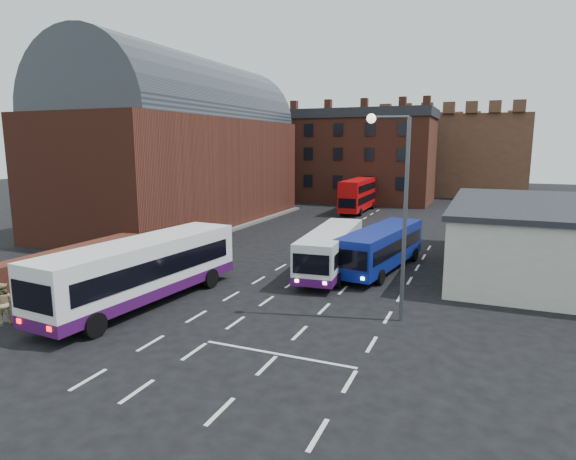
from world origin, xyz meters
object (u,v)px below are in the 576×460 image
at_px(bus_red_double, 358,195).
at_px(pedestrian_beige, 3,303).
at_px(bus_white_outbound, 142,267).
at_px(pedestrian_red, 24,305).
at_px(bus_white_inbound, 331,248).
at_px(bus_blue, 382,246).
at_px(street_lamp, 398,199).

bearing_deg(bus_red_double, pedestrian_beige, 81.93).
height_order(bus_white_outbound, pedestrian_red, bus_white_outbound).
xyz_separation_m(bus_white_outbound, pedestrian_beige, (-3.87, -4.45, -0.95)).
height_order(bus_white_outbound, bus_red_double, bus_red_double).
bearing_deg(pedestrian_beige, bus_white_inbound, -160.61).
bearing_deg(bus_white_outbound, pedestrian_beige, -126.06).
bearing_deg(bus_red_double, bus_white_inbound, 100.55).
xyz_separation_m(bus_red_double, pedestrian_red, (-4.42, -39.82, -1.14)).
xyz_separation_m(bus_white_outbound, bus_white_inbound, (6.65, 9.05, -0.31)).
xyz_separation_m(bus_blue, street_lamp, (2.30, -8.40, 3.83)).
relative_size(bus_white_outbound, street_lamp, 1.31).
distance_m(bus_white_outbound, bus_red_double, 35.65).
height_order(bus_white_inbound, pedestrian_red, bus_white_inbound).
xyz_separation_m(bus_white_outbound, bus_blue, (9.36, 10.76, -0.30)).
height_order(bus_blue, bus_red_double, bus_red_double).
xyz_separation_m(pedestrian_red, pedestrian_beige, (-0.94, -0.25, 0.04)).
bearing_deg(street_lamp, pedestrian_beige, -156.32).
relative_size(bus_red_double, pedestrian_red, 5.45).
xyz_separation_m(bus_red_double, pedestrian_beige, (-5.35, -40.07, -1.10)).
bearing_deg(bus_blue, bus_red_double, -63.98).
relative_size(bus_white_outbound, pedestrian_red, 6.74).
height_order(bus_red_double, street_lamp, street_lamp).
bearing_deg(bus_blue, pedestrian_red, 59.06).
bearing_deg(bus_white_inbound, bus_red_double, -84.04).
distance_m(bus_red_double, pedestrian_beige, 40.44).
xyz_separation_m(bus_blue, pedestrian_red, (-12.29, -14.96, -0.68)).
relative_size(bus_white_inbound, street_lamp, 1.09).
bearing_deg(street_lamp, bus_red_double, 107.00).
relative_size(bus_blue, pedestrian_red, 5.67).
xyz_separation_m(bus_white_inbound, pedestrian_red, (-9.58, -13.25, -0.67)).
relative_size(bus_blue, bus_red_double, 1.04).
distance_m(bus_white_inbound, pedestrian_beige, 17.13).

